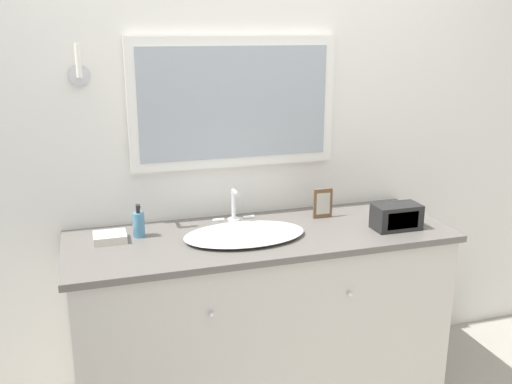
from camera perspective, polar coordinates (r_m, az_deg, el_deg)
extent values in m
cube|color=white|center=(2.83, -1.52, 6.16)|extent=(8.00, 0.06, 2.55)
cube|color=white|center=(2.75, -2.18, 8.93)|extent=(1.01, 0.04, 0.62)
cube|color=#9EA8B2|center=(2.73, -2.07, 8.88)|extent=(0.92, 0.01, 0.53)
cylinder|color=silver|center=(2.65, -17.25, 11.04)|extent=(0.09, 0.01, 0.09)
cylinder|color=silver|center=(2.60, -17.23, 10.96)|extent=(0.02, 0.10, 0.02)
cylinder|color=white|center=(2.55, -17.35, 12.44)|extent=(0.02, 0.02, 0.14)
cube|color=beige|center=(2.81, 0.54, -12.65)|extent=(1.71, 0.58, 0.82)
cube|color=#66605B|center=(2.63, 0.56, -4.46)|extent=(1.76, 0.62, 0.03)
sphere|color=silver|center=(2.37, -4.44, -12.13)|extent=(0.02, 0.02, 0.02)
sphere|color=silver|center=(2.56, 9.38, -10.08)|extent=(0.02, 0.02, 0.02)
ellipsoid|color=white|center=(2.57, -1.14, -4.22)|extent=(0.55, 0.34, 0.03)
cylinder|color=silver|center=(2.74, -2.24, -2.95)|extent=(0.06, 0.06, 0.03)
cylinder|color=silver|center=(2.71, -2.26, -1.26)|extent=(0.02, 0.02, 0.14)
cylinder|color=silver|center=(2.66, -2.08, -0.04)|extent=(0.02, 0.07, 0.02)
cylinder|color=white|center=(2.72, -3.78, -2.80)|extent=(0.05, 0.02, 0.02)
cylinder|color=white|center=(2.75, -0.74, -2.51)|extent=(0.05, 0.02, 0.02)
cylinder|color=teal|center=(2.62, -11.64, -3.24)|extent=(0.05, 0.05, 0.11)
cylinder|color=black|center=(2.60, -11.73, -1.70)|extent=(0.02, 0.02, 0.03)
cube|color=black|center=(2.58, -11.73, -1.41)|extent=(0.02, 0.03, 0.01)
cube|color=black|center=(2.75, 13.86, -2.41)|extent=(0.22, 0.12, 0.12)
cube|color=black|center=(2.70, 14.48, -2.77)|extent=(0.16, 0.01, 0.08)
cube|color=brown|center=(2.84, 6.69, -1.14)|extent=(0.10, 0.01, 0.15)
cube|color=beige|center=(2.83, 6.75, -1.18)|extent=(0.07, 0.00, 0.11)
cube|color=silver|center=(2.60, -14.40, -4.42)|extent=(0.14, 0.12, 0.04)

